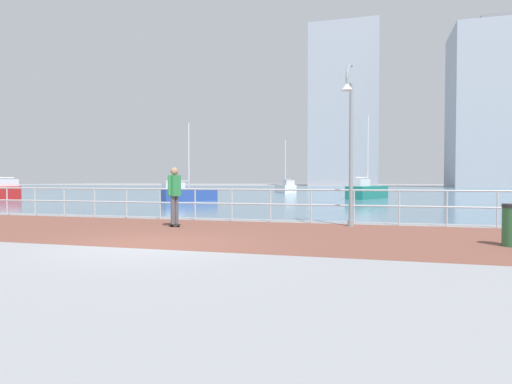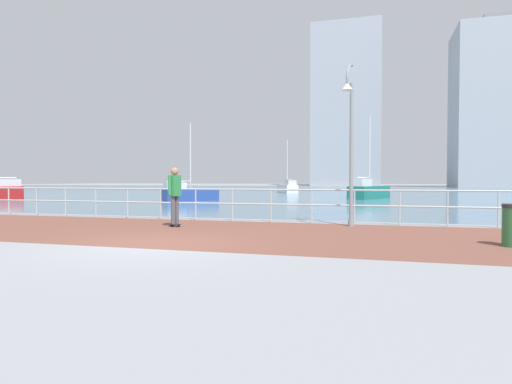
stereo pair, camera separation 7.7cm
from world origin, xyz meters
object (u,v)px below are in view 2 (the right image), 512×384
(sailboat_teal, at_px, (288,188))
(sailboat_red, at_px, (368,191))
(lamppost, at_px, (350,136))
(sailboat_ivory, at_px, (189,194))
(skateboarder, at_px, (175,191))

(sailboat_teal, relative_size, sailboat_red, 0.93)
(lamppost, bearing_deg, sailboat_red, 89.57)
(lamppost, distance_m, sailboat_red, 20.69)
(sailboat_ivory, bearing_deg, lamppost, -49.33)
(sailboat_ivory, relative_size, sailboat_red, 0.84)
(sailboat_teal, xyz_separation_m, sailboat_ivory, (-2.79, -20.25, -0.05))
(lamppost, height_order, sailboat_red, sailboat_red)
(sailboat_ivory, bearing_deg, skateboarder, -66.72)
(sailboat_teal, relative_size, sailboat_ivory, 1.11)
(lamppost, relative_size, skateboarder, 2.75)
(sailboat_ivory, height_order, sailboat_red, sailboat_red)
(sailboat_ivory, bearing_deg, sailboat_red, 30.42)
(skateboarder, xyz_separation_m, sailboat_teal, (-3.70, 35.34, -0.55))
(lamppost, height_order, sailboat_teal, sailboat_teal)
(lamppost, relative_size, sailboat_red, 0.79)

